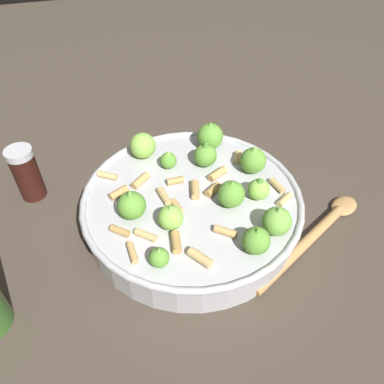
% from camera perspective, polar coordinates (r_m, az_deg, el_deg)
% --- Properties ---
extents(ground_plane, '(2.40, 2.40, 0.00)m').
position_cam_1_polar(ground_plane, '(0.60, 0.00, -4.35)').
color(ground_plane, '#42382D').
extents(cooking_pan, '(0.33, 0.33, 0.10)m').
position_cam_1_polar(cooking_pan, '(0.58, 0.20, -1.89)').
color(cooking_pan, '#B7B7BC').
rests_on(cooking_pan, ground).
extents(pepper_shaker, '(0.04, 0.04, 0.10)m').
position_cam_1_polar(pepper_shaker, '(0.67, -23.87, 2.63)').
color(pepper_shaker, '#33140F').
rests_on(pepper_shaker, ground).
extents(wooden_spoon, '(0.24, 0.15, 0.02)m').
position_cam_1_polar(wooden_spoon, '(0.60, 18.15, -6.12)').
color(wooden_spoon, '#B2844C').
rests_on(wooden_spoon, ground).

